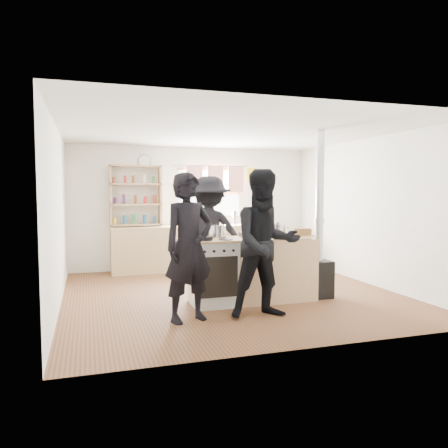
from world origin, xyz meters
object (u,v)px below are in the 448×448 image
at_px(flue_heater, 319,255).
at_px(person_far, 209,233).
at_px(stockpot_stove, 217,231).
at_px(person_near_left, 189,247).
at_px(roast_tray, 252,234).
at_px(bread_board, 303,233).
at_px(stockpot_counter, 278,230).
at_px(skillet_greens, 202,238).
at_px(thermos, 235,218).
at_px(person_near_right, 266,244).
at_px(cooking_island, 252,270).

bearing_deg(flue_heater, person_far, 146.30).
height_order(stockpot_stove, person_near_left, person_near_left).
height_order(roast_tray, bread_board, bread_board).
bearing_deg(bread_board, person_far, 138.53).
distance_m(stockpot_counter, person_near_left, 1.69).
height_order(skillet_greens, person_near_left, person_near_left).
bearing_deg(thermos, stockpot_stove, -113.83).
bearing_deg(person_far, flue_heater, 165.42).
distance_m(skillet_greens, person_far, 1.08).
relative_size(person_near_right, person_far, 1.02).
relative_size(skillet_greens, stockpot_stove, 1.67).
relative_size(stockpot_stove, stockpot_counter, 0.90).
bearing_deg(skillet_greens, roast_tray, 11.41).
xyz_separation_m(cooking_island, person_near_left, (-1.08, -0.65, 0.45)).
bearing_deg(roast_tray, cooking_island, -109.18).
height_order(thermos, flue_heater, flue_heater).
relative_size(skillet_greens, stockpot_counter, 1.51).
xyz_separation_m(cooking_island, bread_board, (0.75, -0.10, 0.51)).
distance_m(roast_tray, stockpot_stove, 0.51).
bearing_deg(cooking_island, person_far, 113.30).
bearing_deg(stockpot_stove, person_near_right, -69.48).
relative_size(thermos, skillet_greens, 0.64).
relative_size(cooking_island, bread_board, 6.67).
bearing_deg(stockpot_stove, cooking_island, -20.21).
distance_m(stockpot_counter, person_near_right, 1.03).
relative_size(skillet_greens, flue_heater, 0.17).
distance_m(roast_tray, person_near_right, 0.86).
distance_m(cooking_island, stockpot_stove, 0.75).
distance_m(stockpot_counter, flue_heater, 0.73).
bearing_deg(person_far, stockpot_stove, 102.57).
distance_m(thermos, person_near_right, 3.63).
distance_m(cooking_island, roast_tray, 0.51).
distance_m(cooking_island, skillet_greens, 0.92).
relative_size(cooking_island, roast_tray, 5.70).
xyz_separation_m(cooking_island, person_near_right, (-0.12, -0.77, 0.47)).
bearing_deg(cooking_island, person_near_left, -148.91).
bearing_deg(flue_heater, person_near_left, -164.16).
bearing_deg(stockpot_counter, roast_tray, -176.53).
bearing_deg(person_near_left, skillet_greens, 42.64).
relative_size(person_near_left, person_near_right, 0.97).
relative_size(skillet_greens, roast_tray, 1.21).
xyz_separation_m(skillet_greens, stockpot_stove, (0.30, 0.27, 0.06)).
height_order(stockpot_stove, stockpot_counter, stockpot_counter).
bearing_deg(person_near_left, thermos, 44.38).
bearing_deg(flue_heater, stockpot_counter, 167.03).
xyz_separation_m(thermos, person_near_right, (-0.79, -3.54, -0.10)).
bearing_deg(thermos, skillet_greens, -116.75).
distance_m(cooking_island, person_near_left, 1.34).
height_order(roast_tray, stockpot_counter, stockpot_counter).
height_order(skillet_greens, bread_board, bread_board).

